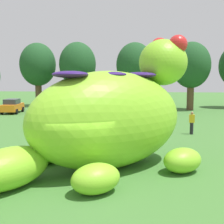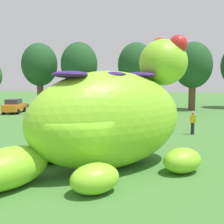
% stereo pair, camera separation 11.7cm
% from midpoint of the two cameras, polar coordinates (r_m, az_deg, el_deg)
% --- Properties ---
extents(ground_plane, '(160.00, 160.00, 0.00)m').
position_cam_midpoint_polar(ground_plane, '(12.24, -5.02, -13.27)').
color(ground_plane, '#427533').
extents(giant_inflatable_creature, '(9.56, 11.33, 6.35)m').
position_cam_midpoint_polar(giant_inflatable_creature, '(13.41, -0.29, -1.26)').
color(giant_inflatable_creature, '#8CD12D').
rests_on(giant_inflatable_creature, ground).
extents(car_orange, '(2.34, 4.29, 1.72)m').
position_cam_midpoint_polar(car_orange, '(37.08, -18.59, 1.13)').
color(car_orange, orange).
rests_on(car_orange, ground).
extents(car_silver, '(2.12, 4.19, 1.72)m').
position_cam_midpoint_polar(car_silver, '(36.32, -12.23, 1.22)').
color(car_silver, '#B7BABF').
rests_on(car_silver, ground).
extents(car_blue, '(2.34, 4.29, 1.72)m').
position_cam_midpoint_polar(car_blue, '(35.45, -6.24, 1.20)').
color(car_blue, '#2347B7').
rests_on(car_blue, ground).
extents(tree_mid_left, '(5.32, 5.32, 9.45)m').
position_cam_midpoint_polar(tree_mid_left, '(45.31, -13.96, 8.94)').
color(tree_mid_left, brown).
rests_on(tree_mid_left, ground).
extents(tree_centre_left, '(5.29, 5.29, 9.38)m').
position_cam_midpoint_polar(tree_centre_left, '(42.75, -6.38, 9.19)').
color(tree_centre_left, brown).
rests_on(tree_centre_left, ground).
extents(tree_centre, '(5.17, 5.17, 9.17)m').
position_cam_midpoint_polar(tree_centre, '(41.14, 4.88, 9.11)').
color(tree_centre, brown).
rests_on(tree_centre, ground).
extents(tree_centre_right, '(5.05, 5.05, 8.96)m').
position_cam_midpoint_polar(tree_centre_right, '(40.05, 15.68, 8.77)').
color(tree_centre_right, brown).
rests_on(tree_centre_right, ground).
extents(spectator_near_inflatable, '(0.38, 0.26, 1.71)m').
position_cam_midpoint_polar(spectator_near_inflatable, '(25.48, 3.34, -0.88)').
color(spectator_near_inflatable, '#726656').
rests_on(spectator_near_inflatable, ground).
extents(spectator_mid_field, '(0.38, 0.26, 1.71)m').
position_cam_midpoint_polar(spectator_mid_field, '(26.49, -10.34, -0.69)').
color(spectator_mid_field, '#2D334C').
rests_on(spectator_mid_field, ground).
extents(spectator_by_cars, '(0.38, 0.26, 1.71)m').
position_cam_midpoint_polar(spectator_by_cars, '(22.50, 15.70, -2.11)').
color(spectator_by_cars, black).
rests_on(spectator_by_cars, ground).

